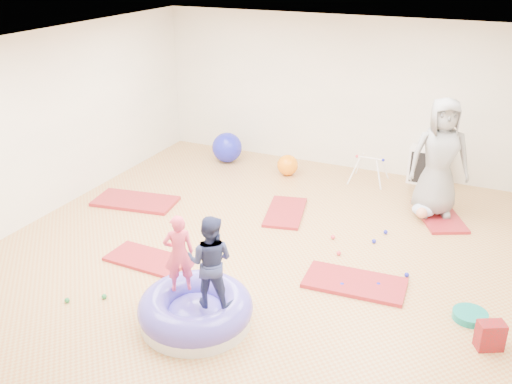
% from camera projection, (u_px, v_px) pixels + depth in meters
% --- Properties ---
extents(room, '(7.01, 8.01, 2.81)m').
position_uv_depth(room, '(246.00, 164.00, 7.13)').
color(room, tan).
rests_on(room, ground).
extents(gym_mat_front_left, '(1.11, 0.59, 0.05)m').
position_uv_depth(gym_mat_front_left, '(147.00, 259.00, 7.69)').
color(gym_mat_front_left, maroon).
rests_on(gym_mat_front_left, ground).
extents(gym_mat_mid_left, '(1.43, 0.87, 0.06)m').
position_uv_depth(gym_mat_mid_left, '(135.00, 201.00, 9.40)').
color(gym_mat_mid_left, maroon).
rests_on(gym_mat_mid_left, ground).
extents(gym_mat_center_back, '(0.79, 1.21, 0.05)m').
position_uv_depth(gym_mat_center_back, '(285.00, 212.00, 9.03)').
color(gym_mat_center_back, maroon).
rests_on(gym_mat_center_back, ground).
extents(gym_mat_right, '(1.29, 0.71, 0.05)m').
position_uv_depth(gym_mat_right, '(355.00, 283.00, 7.15)').
color(gym_mat_right, maroon).
rests_on(gym_mat_right, ground).
extents(gym_mat_rear_right, '(1.02, 1.29, 0.05)m').
position_uv_depth(gym_mat_rear_right, '(439.00, 216.00, 8.90)').
color(gym_mat_rear_right, maroon).
rests_on(gym_mat_rear_right, ground).
extents(inflatable_cushion, '(1.29, 1.29, 0.41)m').
position_uv_depth(inflatable_cushion, '(196.00, 310.00, 6.39)').
color(inflatable_cushion, silver).
rests_on(inflatable_cushion, ground).
extents(child_pink, '(0.41, 0.38, 0.93)m').
position_uv_depth(child_pink, '(179.00, 249.00, 6.29)').
color(child_pink, '#F0435E').
rests_on(child_pink, inflatable_cushion).
extents(child_navy, '(0.58, 0.49, 1.05)m').
position_uv_depth(child_navy, '(210.00, 257.00, 6.01)').
color(child_navy, navy).
rests_on(child_navy, inflatable_cushion).
extents(adult_caregiver, '(1.05, 0.87, 1.84)m').
position_uv_depth(adult_caregiver, '(440.00, 157.00, 8.60)').
color(adult_caregiver, gray).
rests_on(adult_caregiver, gym_mat_rear_right).
extents(infant, '(0.35, 0.36, 0.21)m').
position_uv_depth(infant, '(423.00, 211.00, 8.78)').
color(infant, silver).
rests_on(infant, gym_mat_rear_right).
extents(ball_pit_balls, '(3.64, 3.39, 0.06)m').
position_uv_depth(ball_pit_balls, '(309.00, 265.00, 7.53)').
color(ball_pit_balls, '#EC3746').
rests_on(ball_pit_balls, ground).
extents(exercise_ball_blue, '(0.58, 0.58, 0.58)m').
position_uv_depth(exercise_ball_blue, '(227.00, 148.00, 11.07)').
color(exercise_ball_blue, '#1A1EB7').
rests_on(exercise_ball_blue, ground).
extents(exercise_ball_orange, '(0.38, 0.38, 0.38)m').
position_uv_depth(exercise_ball_orange, '(288.00, 165.00, 10.47)').
color(exercise_ball_orange, orange).
rests_on(exercise_ball_orange, ground).
extents(infant_play_gym, '(0.63, 0.59, 0.48)m').
position_uv_depth(infant_play_gym, '(369.00, 166.00, 10.08)').
color(infant_play_gym, white).
rests_on(infant_play_gym, ground).
extents(cube_shelf, '(0.65, 0.32, 0.65)m').
position_uv_depth(cube_shelf, '(428.00, 166.00, 10.06)').
color(cube_shelf, white).
rests_on(cube_shelf, ground).
extents(balance_disc, '(0.39, 0.39, 0.09)m').
position_uv_depth(balance_disc, '(470.00, 316.00, 6.50)').
color(balance_disc, '#0E7B70').
rests_on(balance_disc, ground).
extents(backpack, '(0.32, 0.28, 0.32)m').
position_uv_depth(backpack, '(490.00, 336.00, 5.98)').
color(backpack, '#C0020A').
rests_on(backpack, ground).
extents(yellow_toy, '(0.18, 0.18, 0.03)m').
position_uv_depth(yellow_toy, '(131.00, 257.00, 7.75)').
color(yellow_toy, '#FFE900').
rests_on(yellow_toy, ground).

